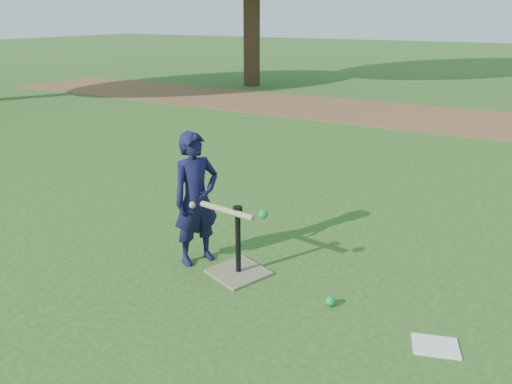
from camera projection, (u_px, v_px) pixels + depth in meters
The scene contains 7 objects.
ground at pixel (260, 260), 4.52m from camera, with size 80.00×80.00×0.00m, color #285116.
dirt_strip at pixel (434, 118), 10.62m from camera, with size 24.00×3.00×0.01m, color brown.
child at pixel (196, 199), 4.31m from camera, with size 0.43×0.28×1.18m, color black.
wiffle_ball_ground at pixel (330, 301), 3.79m from camera, with size 0.08×0.08×0.08m, color #0D9335.
clipboard at pixel (436, 346), 3.34m from camera, with size 0.30×0.23×0.01m, color white.
batting_tee at pixel (238, 262), 4.24m from camera, with size 0.55×0.55×0.61m.
swing_action at pixel (229, 210), 4.11m from camera, with size 0.74×0.13×0.10m.
Camera 1 is at (2.00, -3.51, 2.10)m, focal length 35.00 mm.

